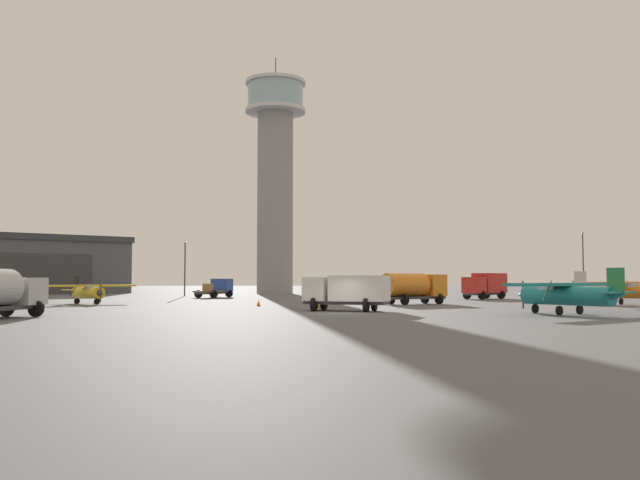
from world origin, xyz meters
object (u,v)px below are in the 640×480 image
at_px(airplane_yellow, 88,291).
at_px(airplane_teal, 568,293).
at_px(truck_fuel_tanker_orange, 413,287).
at_px(truck_box_white, 347,290).
at_px(light_post_west, 185,263).
at_px(light_post_north, 583,257).
at_px(truck_flatbed_blue, 217,288).
at_px(traffic_cone_near_right, 13,306).
at_px(truck_box_red, 486,285).
at_px(traffic_cone_mid_apron, 259,302).
at_px(control_tower, 275,170).
at_px(traffic_cone_near_left, 319,304).
at_px(airplane_orange, 617,289).

height_order(airplane_yellow, airplane_teal, airplane_teal).
height_order(airplane_teal, truck_fuel_tanker_orange, airplane_teal).
xyz_separation_m(truck_box_white, light_post_west, (-18.22, 44.40, 3.10)).
bearing_deg(light_post_north, truck_flatbed_blue, -168.61).
height_order(airplane_yellow, traffic_cone_near_right, airplane_yellow).
bearing_deg(light_post_north, truck_fuel_tanker_orange, -132.73).
distance_m(airplane_yellow, truck_box_white, 28.14).
height_order(truck_box_white, truck_box_red, truck_box_red).
relative_size(light_post_north, traffic_cone_mid_apron, 15.68).
bearing_deg(airplane_yellow, light_post_west, 132.75).
height_order(airplane_yellow, truck_flatbed_blue, airplane_yellow).
bearing_deg(airplane_teal, truck_box_white, 34.44).
bearing_deg(traffic_cone_near_right, truck_box_red, 30.87).
xyz_separation_m(control_tower, light_post_north, (46.16, -11.38, -14.66)).
height_order(truck_box_white, light_post_north, light_post_north).
relative_size(airplane_yellow, traffic_cone_near_right, 13.00).
xyz_separation_m(airplane_yellow, light_post_west, (5.03, 28.54, 3.38)).
relative_size(traffic_cone_near_left, traffic_cone_near_right, 1.00).
xyz_separation_m(airplane_yellow, truck_flatbed_blue, (10.15, 21.84, -0.05)).
bearing_deg(airplane_orange, truck_fuel_tanker_orange, -139.42).
distance_m(airplane_orange, traffic_cone_near_right, 51.11).
xyz_separation_m(truck_flatbed_blue, traffic_cone_mid_apron, (6.26, -27.71, -0.89)).
bearing_deg(airplane_yellow, truck_box_red, 70.05).
relative_size(control_tower, truck_box_red, 6.03).
height_order(airplane_orange, truck_box_red, airplane_orange).
bearing_deg(light_post_north, traffic_cone_near_left, -135.30).
xyz_separation_m(truck_box_red, traffic_cone_mid_apron, (-26.19, -19.15, -1.40)).
bearing_deg(truck_flatbed_blue, traffic_cone_mid_apron, -145.64).
xyz_separation_m(truck_flatbed_blue, light_post_north, (53.31, 10.74, 4.42)).
distance_m(airplane_orange, airplane_teal, 19.75).
relative_size(truck_fuel_tanker_orange, traffic_cone_mid_apron, 10.94).
xyz_separation_m(airplane_orange, light_post_west, (-43.78, 34.32, 3.17)).
bearing_deg(traffic_cone_near_left, truck_box_red, 46.47).
bearing_deg(truck_fuel_tanker_orange, light_post_west, 100.84).
bearing_deg(airplane_teal, control_tower, -15.72).
relative_size(control_tower, airplane_teal, 4.11).
height_order(truck_fuel_tanker_orange, light_post_west, light_post_west).
relative_size(truck_box_red, traffic_cone_mid_apron, 10.65).
relative_size(light_post_west, traffic_cone_near_left, 12.59).
bearing_deg(control_tower, light_post_west, -128.50).
height_order(traffic_cone_near_left, traffic_cone_near_right, traffic_cone_near_right).
relative_size(airplane_orange, light_post_north, 0.94).
bearing_deg(truck_flatbed_blue, truck_fuel_tanker_orange, -118.51).
bearing_deg(truck_fuel_tanker_orange, light_post_north, 18.75).
bearing_deg(airplane_orange, truck_box_white, -108.61).
bearing_deg(airplane_orange, traffic_cone_near_right, -121.74).
bearing_deg(traffic_cone_near_right, truck_box_white, -5.98).
height_order(control_tower, traffic_cone_mid_apron, control_tower).
distance_m(light_post_north, traffic_cone_mid_apron, 60.99).
bearing_deg(airplane_yellow, traffic_cone_mid_apron, 33.05).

